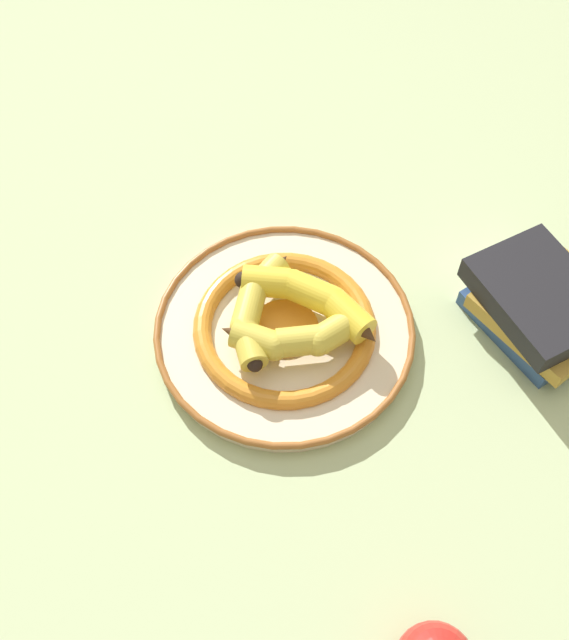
{
  "coord_description": "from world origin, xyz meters",
  "views": [
    {
      "loc": [
        -0.33,
        0.38,
        0.82
      ],
      "look_at": [
        -0.02,
        -0.02,
        0.04
      ],
      "focal_mm": 42.0,
      "sensor_mm": 36.0,
      "label": 1
    }
  ],
  "objects": [
    {
      "name": "banana_a",
      "position": [
        -0.03,
        -0.06,
        0.05
      ],
      "size": [
        0.2,
        0.08,
        0.04
      ],
      "rotation": [
        0.0,
        0.0,
        6.47
      ],
      "color": "yellow",
      "rests_on": "decorative_bowl"
    },
    {
      "name": "book_stack",
      "position": [
        -0.26,
        -0.24,
        0.04
      ],
      "size": [
        0.21,
        0.2,
        0.08
      ],
      "rotation": [
        0.0,
        0.0,
        6.0
      ],
      "color": "#2D4C84",
      "rests_on": "ground_plane"
    },
    {
      "name": "banana_c",
      "position": [
        -0.05,
        0.0,
        0.05
      ],
      "size": [
        0.14,
        0.13,
        0.04
      ],
      "rotation": [
        0.0,
        0.0,
        10.21
      ],
      "color": "gold",
      "rests_on": "decorative_bowl"
    },
    {
      "name": "decorative_bowl",
      "position": [
        -0.02,
        -0.02,
        0.02
      ],
      "size": [
        0.33,
        0.33,
        0.03
      ],
      "color": "beige",
      "rests_on": "ground_plane"
    },
    {
      "name": "banana_b",
      "position": [
        0.01,
        -0.01,
        0.05
      ],
      "size": [
        0.1,
        0.16,
        0.03
      ],
      "rotation": [
        0.0,
        0.0,
        8.33
      ],
      "color": "gold",
      "rests_on": "decorative_bowl"
    },
    {
      "name": "ground_plane",
      "position": [
        0.0,
        0.0,
        0.0
      ],
      "size": [
        2.8,
        2.8,
        0.0
      ],
      "primitive_type": "plane",
      "color": "#B2C693"
    }
  ]
}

